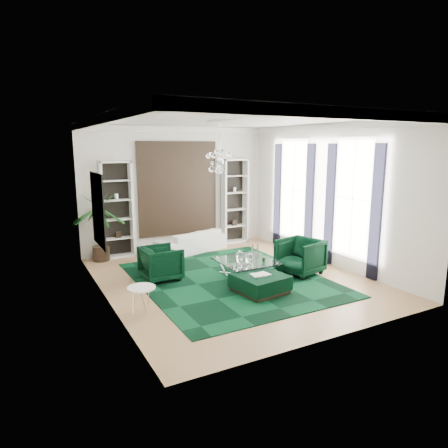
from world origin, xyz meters
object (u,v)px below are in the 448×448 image
armchair_right (300,256)px  side_table (142,300)px  palm (99,217)px  sofa (191,241)px  ottoman_front (260,284)px  armchair_left (161,263)px  coffee_table (246,269)px  ottoman_side (159,258)px

armchair_right → side_table: 4.30m
side_table → palm: palm is taller
sofa → armchair_right: (1.57, -3.29, 0.12)m
armchair_right → ottoman_front: 1.77m
armchair_left → palm: 2.70m
coffee_table → side_table: (-2.89, -0.85, 0.03)m
armchair_left → sofa: bearing=-41.9°
armchair_left → ottoman_side: size_ratio=1.13×
ottoman_front → coffee_table: bearing=75.8°
coffee_table → palm: 4.46m
armchair_right → ottoman_side: 3.84m
sofa → coffee_table: bearing=76.6°
ottoman_side → ottoman_front: bearing=-68.3°
ottoman_front → palm: 5.10m
armchair_right → coffee_table: armchair_right is taller
armchair_left → ottoman_side: (0.38, 1.28, -0.23)m
coffee_table → side_table: bearing=-163.7°
ottoman_side → palm: 2.04m
ottoman_side → ottoman_front: (1.26, -3.17, 0.03)m
ottoman_side → side_table: side_table is taller
sofa → coffee_table: size_ratio=1.71×
ottoman_side → side_table: 3.33m
armchair_left → coffee_table: size_ratio=0.69×
sofa → palm: size_ratio=0.89×
coffee_table → side_table: size_ratio=2.43×
armchair_left → ottoman_front: armchair_left is taller
armchair_left → side_table: armchair_left is taller
coffee_table → ottoman_front: (-0.25, -0.99, -0.02)m
armchair_right → side_table: bearing=-96.4°
ottoman_front → side_table: bearing=177.0°
coffee_table → palm: bearing=130.8°
ottoman_side → side_table: (-1.38, -3.03, 0.08)m
ottoman_side → palm: (-1.33, 1.10, 1.09)m
armchair_left → ottoman_side: armchair_left is taller
side_table → palm: bearing=89.3°
coffee_table → ottoman_front: 1.02m
side_table → palm: 4.25m
palm → armchair_left: bearing=-68.3°
sofa → armchair_left: (-1.70, -2.06, 0.08)m
sofa → ottoman_front: 3.95m
sofa → side_table: size_ratio=4.16×
ottoman_front → palm: size_ratio=0.40×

